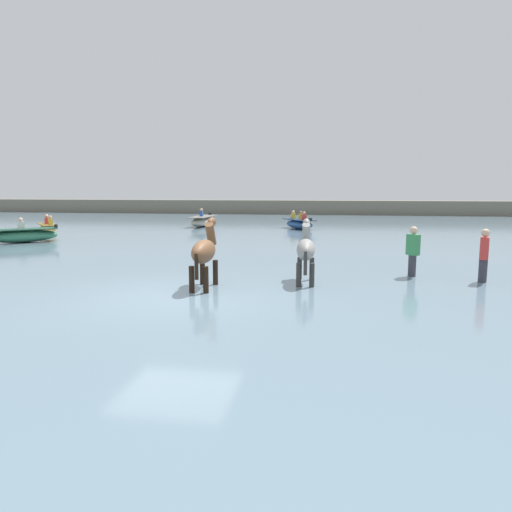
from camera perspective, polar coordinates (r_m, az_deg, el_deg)
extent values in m
plane|color=#666051|center=(10.21, -9.83, -6.57)|extent=(120.00, 120.00, 0.00)
cube|color=slate|center=(19.75, -0.38, 1.18)|extent=(90.00, 90.00, 0.31)
ellipsoid|color=gray|center=(11.29, 6.15, 0.78)|extent=(0.50, 1.31, 0.52)
cylinder|color=#31312F|center=(11.84, 5.37, -2.26)|extent=(0.12, 0.12, 0.88)
cylinder|color=#31312F|center=(11.84, 6.87, -2.29)|extent=(0.12, 0.12, 0.88)
cylinder|color=#31312F|center=(10.96, 5.26, -3.12)|extent=(0.12, 0.12, 0.88)
cylinder|color=#31312F|center=(10.95, 6.88, -3.15)|extent=(0.12, 0.12, 0.88)
cylinder|color=gray|center=(11.92, 6.21, 2.75)|extent=(0.22, 0.48, 0.59)
ellipsoid|color=gray|center=(12.03, 6.23, 4.09)|extent=(0.20, 0.45, 0.22)
cylinder|color=#31312F|center=(10.71, 6.10, -0.90)|extent=(0.08, 0.08, 0.55)
ellipsoid|color=brown|center=(10.66, -6.47, 0.56)|extent=(0.48, 1.34, 0.53)
cylinder|color=black|center=(11.26, -6.60, -2.75)|extent=(0.12, 0.12, 0.91)
cylinder|color=black|center=(11.18, -5.01, -2.80)|extent=(0.12, 0.12, 0.91)
cylinder|color=black|center=(10.38, -7.91, -3.72)|extent=(0.12, 0.12, 0.91)
cylinder|color=black|center=(10.29, -6.19, -3.78)|extent=(0.12, 0.12, 0.91)
cylinder|color=brown|center=(11.29, -5.60, 2.72)|extent=(0.22, 0.50, 0.61)
ellipsoid|color=brown|center=(11.40, -5.47, 4.19)|extent=(0.20, 0.46, 0.23)
cylinder|color=black|center=(10.09, -7.34, -1.31)|extent=(0.09, 0.09, 0.57)
ellipsoid|color=#28518E|center=(26.79, 5.35, 3.90)|extent=(2.16, 2.59, 0.51)
cube|color=navy|center=(26.77, 5.36, 4.48)|extent=(2.08, 2.48, 0.04)
cube|color=black|center=(25.74, 6.70, 4.47)|extent=(0.20, 0.19, 0.18)
cube|color=gold|center=(27.36, 4.60, 4.93)|extent=(0.29, 0.32, 0.30)
sphere|color=beige|center=(27.34, 4.60, 5.43)|extent=(0.18, 0.18, 0.18)
cube|color=gold|center=(26.81, 5.54, 4.85)|extent=(0.29, 0.32, 0.30)
sphere|color=#A37556|center=(26.79, 5.55, 5.36)|extent=(0.18, 0.18, 0.18)
cube|color=red|center=(26.11, 5.94, 4.75)|extent=(0.29, 0.32, 0.30)
sphere|color=tan|center=(26.09, 5.95, 5.28)|extent=(0.18, 0.18, 0.18)
ellipsoid|color=gold|center=(26.77, -24.25, 3.09)|extent=(2.17, 2.33, 0.41)
cube|color=olive|center=(26.75, -24.28, 3.56)|extent=(2.09, 2.24, 0.04)
cube|color=gold|center=(27.43, -24.35, 4.01)|extent=(0.31, 0.31, 0.30)
sphere|color=beige|center=(27.42, -24.38, 4.51)|extent=(0.18, 0.18, 0.18)
cube|color=red|center=(26.74, -24.37, 3.92)|extent=(0.31, 0.31, 0.30)
sphere|color=#A37556|center=(26.72, -24.40, 4.43)|extent=(0.18, 0.18, 0.18)
cube|color=gold|center=(26.07, -23.98, 3.85)|extent=(0.31, 0.31, 0.30)
sphere|color=tan|center=(26.05, -24.01, 4.38)|extent=(0.18, 0.18, 0.18)
ellipsoid|color=#B2AD9E|center=(28.70, -6.57, 4.24)|extent=(1.15, 3.29, 0.58)
cube|color=slate|center=(28.68, -6.58, 4.85)|extent=(1.10, 3.16, 0.04)
cube|color=black|center=(30.17, -5.69, 5.17)|extent=(0.16, 0.12, 0.18)
cube|color=#3356A8|center=(28.69, -6.73, 5.19)|extent=(0.19, 0.27, 0.30)
sphere|color=beige|center=(28.68, -6.74, 5.67)|extent=(0.18, 0.18, 0.18)
ellipsoid|color=#337556|center=(22.28, -26.88, 2.20)|extent=(2.82, 2.62, 0.54)
cube|color=#1E4634|center=(22.26, -26.93, 2.95)|extent=(2.71, 2.51, 0.04)
cube|color=black|center=(22.40, -23.43, 3.37)|extent=(0.20, 0.20, 0.18)
cube|color=white|center=(22.26, -26.96, 3.38)|extent=(0.31, 0.31, 0.30)
sphere|color=beige|center=(22.24, -27.00, 4.00)|extent=(0.18, 0.18, 0.18)
cylinder|color=#383842|center=(12.85, 18.63, -1.82)|extent=(0.20, 0.20, 0.88)
cube|color=#388E51|center=(12.75, 18.78, 1.32)|extent=(0.34, 0.38, 0.54)
sphere|color=beige|center=(12.71, 18.86, 3.02)|extent=(0.20, 0.20, 0.20)
cylinder|color=#383842|center=(12.74, 26.10, -2.32)|extent=(0.20, 0.20, 0.88)
cube|color=red|center=(12.64, 26.31, 0.85)|extent=(0.29, 0.37, 0.54)
sphere|color=beige|center=(12.60, 26.42, 2.56)|extent=(0.20, 0.20, 0.20)
cube|color=#706B5B|center=(42.93, 4.87, 5.82)|extent=(80.00, 2.40, 1.56)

